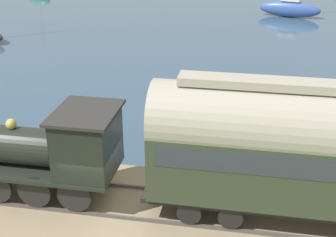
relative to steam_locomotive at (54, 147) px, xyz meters
name	(u,v)px	position (x,y,z in m)	size (l,w,h in m)	color
ground_plane	(111,217)	(-0.16, -1.83, -2.45)	(200.00, 200.00, 0.00)	#516B38
rail_embankment	(111,208)	(0.00, -1.83, -2.17)	(4.85, 56.00, 0.68)	#84755B
steam_locomotive	(54,147)	(0.00, 0.00, 0.00)	(2.39, 5.51, 3.64)	black
passenger_coach	(314,148)	(0.00, -8.12, 0.74)	(2.25, 10.05, 4.54)	black
sailboat_blue	(290,8)	(33.06, -9.38, -1.62)	(2.49, 5.85, 9.56)	#335199
rowboat_far_out	(203,133)	(6.40, -4.23, -2.22)	(1.43, 2.75, 0.44)	beige
rowboat_mid_harbor	(281,130)	(7.48, -7.73, -2.29)	(1.18, 2.74, 0.32)	silver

